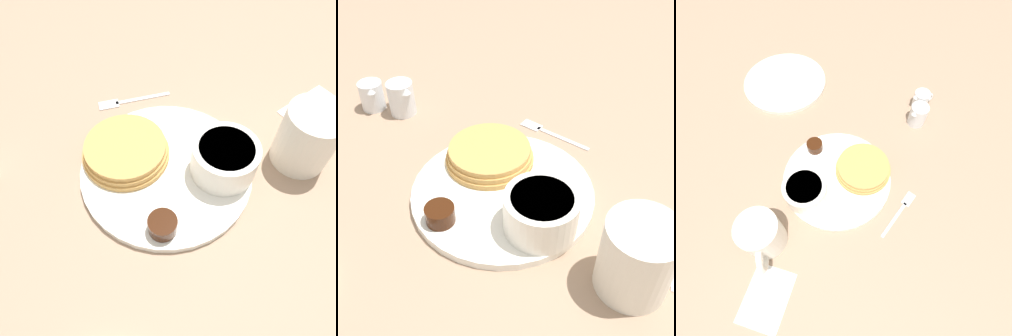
{
  "view_description": "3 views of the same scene",
  "coord_description": "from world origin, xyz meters",
  "views": [
    {
      "loc": [
        0.21,
        0.18,
        0.42
      ],
      "look_at": [
        0.02,
        0.02,
        0.05
      ],
      "focal_mm": 35.0,
      "sensor_mm": 36.0,
      "label": 1
    },
    {
      "loc": [
        -0.02,
        0.43,
        0.44
      ],
      "look_at": [
        -0.0,
        -0.01,
        0.04
      ],
      "focal_mm": 45.0,
      "sensor_mm": 36.0,
      "label": 2
    },
    {
      "loc": [
        -0.28,
        -0.03,
        0.58
      ],
      "look_at": [
        0.01,
        -0.02,
        0.04
      ],
      "focal_mm": 28.0,
      "sensor_mm": 36.0,
      "label": 3
    }
  ],
  "objects": [
    {
      "name": "ground_plane",
      "position": [
        0.0,
        0.0,
        0.0
      ],
      "size": [
        4.0,
        4.0,
        0.0
      ],
      "primitive_type": "plane",
      "color": "#9E7F66"
    },
    {
      "name": "plate",
      "position": [
        0.0,
        0.0,
        0.01
      ],
      "size": [
        0.26,
        0.26,
        0.01
      ],
      "color": "white",
      "rests_on": "ground_plane"
    },
    {
      "name": "pancake_stack",
      "position": [
        0.02,
        -0.06,
        0.03
      ],
      "size": [
        0.13,
        0.13,
        0.03
      ],
      "color": "tan",
      "rests_on": "plate"
    },
    {
      "name": "bowl",
      "position": [
        -0.05,
        0.07,
        0.04
      ],
      "size": [
        0.1,
        0.1,
        0.05
      ],
      "color": "white",
      "rests_on": "plate"
    },
    {
      "name": "syrup_cup",
      "position": [
        0.08,
        0.06,
        0.02
      ],
      "size": [
        0.04,
        0.04,
        0.02
      ],
      "color": "#38190A",
      "rests_on": "plate"
    },
    {
      "name": "butter_ramekin",
      "position": [
        -0.05,
        0.09,
        0.03
      ],
      "size": [
        0.05,
        0.05,
        0.04
      ],
      "color": "white",
      "rests_on": "plate"
    },
    {
      "name": "coffee_mug",
      "position": [
        -0.16,
        0.14,
        0.05
      ],
      "size": [
        0.12,
        0.09,
        0.1
      ],
      "color": "silver",
      "rests_on": "ground_plane"
    },
    {
      "name": "fork",
      "position": [
        -0.07,
        -0.16,
        0.0
      ],
      "size": [
        0.12,
        0.09,
        0.0
      ],
      "color": "silver",
      "rests_on": "ground_plane"
    },
    {
      "name": "napkin",
      "position": [
        -0.27,
        0.12,
        0.0
      ],
      "size": [
        0.13,
        0.11,
        0.0
      ],
      "color": "white",
      "rests_on": "ground_plane"
    }
  ]
}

